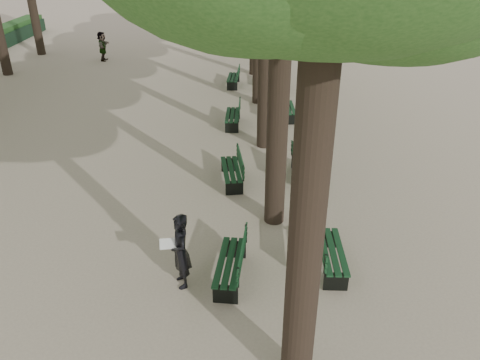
{
  "coord_description": "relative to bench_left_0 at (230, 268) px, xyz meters",
  "views": [
    {
      "loc": [
        0.51,
        -7.52,
        6.66
      ],
      "look_at": [
        0.6,
        3.0,
        1.2
      ],
      "focal_mm": 35.0,
      "sensor_mm": 36.0,
      "label": 1
    }
  ],
  "objects": [
    {
      "name": "bench_left_3",
      "position": [
        0.0,
        15.05,
        0.0
      ],
      "size": [
        0.7,
        1.84,
        0.92
      ],
      "color": "black",
      "rests_on": "ground"
    },
    {
      "name": "bench_left_0",
      "position": [
        0.0,
        0.0,
        0.0
      ],
      "size": [
        0.78,
        1.86,
        0.92
      ],
      "color": "black",
      "rests_on": "ground"
    },
    {
      "name": "bench_right_0",
      "position": [
        2.27,
        0.38,
        0.0
      ],
      "size": [
        0.64,
        1.82,
        0.92
      ],
      "color": "black",
      "rests_on": "ground"
    },
    {
      "name": "pedestrian_e",
      "position": [
        -7.91,
        20.64,
        0.58
      ],
      "size": [
        0.38,
        1.59,
        1.71
      ],
      "primitive_type": "imported",
      "rotation": [
        0.0,
        0.0,
        1.59
      ],
      "color": "#262628",
      "rests_on": "ground"
    },
    {
      "name": "pedestrian_b",
      "position": [
        4.21,
        27.75,
        0.5
      ],
      "size": [
        1.03,
        0.76,
        1.55
      ],
      "primitive_type": "imported",
      "rotation": [
        0.0,
        0.0,
        0.51
      ],
      "color": "#262628",
      "rests_on": "ground"
    },
    {
      "name": "pedestrian_a",
      "position": [
        -2.16,
        25.21,
        0.51
      ],
      "size": [
        0.82,
        0.57,
        1.56
      ],
      "primitive_type": "imported",
      "rotation": [
        0.0,
        0.0,
        3.52
      ],
      "color": "#262628",
      "rests_on": "ground"
    },
    {
      "name": "bench_left_1",
      "position": [
        0.0,
        4.55,
        0.0
      ],
      "size": [
        0.75,
        1.85,
        0.92
      ],
      "color": "black",
      "rests_on": "ground"
    },
    {
      "name": "bench_right_3",
      "position": [
        2.27,
        14.73,
        0.0
      ],
      "size": [
        0.58,
        1.8,
        0.92
      ],
      "color": "black",
      "rests_on": "ground"
    },
    {
      "name": "bench_right_2",
      "position": [
        2.27,
        10.32,
        0.0
      ],
      "size": [
        0.57,
        1.8,
        0.92
      ],
      "color": "black",
      "rests_on": "ground"
    },
    {
      "name": "pedestrian_d",
      "position": [
        1.46,
        26.01,
        0.57
      ],
      "size": [
        0.8,
        0.84,
        1.68
      ],
      "primitive_type": "imported",
      "rotation": [
        0.0,
        0.0,
        3.99
      ],
      "color": "#262628",
      "rests_on": "ground"
    },
    {
      "name": "ground",
      "position": [
        -0.37,
        -0.61,
        -0.27
      ],
      "size": [
        120.0,
        120.0,
        0.0
      ],
      "primitive_type": "plane",
      "color": "tan",
      "rests_on": "ground"
    },
    {
      "name": "bench_right_1",
      "position": [
        2.27,
        4.81,
        0.0
      ],
      "size": [
        0.74,
        1.85,
        0.92
      ],
      "color": "black",
      "rests_on": "ground"
    },
    {
      "name": "bench_left_2",
      "position": [
        0.0,
        9.43,
        0.0
      ],
      "size": [
        0.64,
        1.82,
        0.92
      ],
      "color": "black",
      "rests_on": "ground"
    },
    {
      "name": "man_with_map",
      "position": [
        -1.03,
        -0.16,
        0.59
      ],
      "size": [
        0.71,
        0.76,
        1.72
      ],
      "color": "black",
      "rests_on": "ground"
    },
    {
      "name": "pedestrian_c",
      "position": [
        4.84,
        22.04,
        0.51
      ],
      "size": [
        0.96,
        0.65,
        1.56
      ],
      "primitive_type": "imported",
      "rotation": [
        0.0,
        0.0,
        5.87
      ],
      "color": "#262628",
      "rests_on": "ground"
    }
  ]
}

